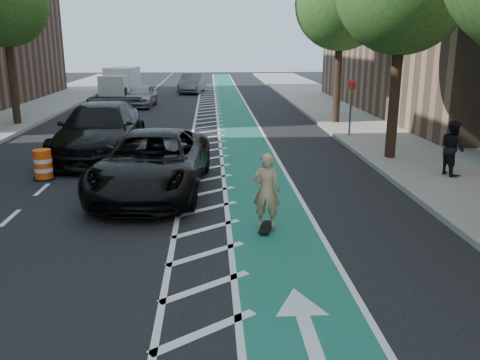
{
  "coord_description": "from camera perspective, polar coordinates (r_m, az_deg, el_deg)",
  "views": [
    {
      "loc": [
        1.63,
        -9.35,
        4.1
      ],
      "look_at": [
        2.26,
        1.53,
        1.1
      ],
      "focal_mm": 38.0,
      "sensor_mm": 36.0,
      "label": 1
    }
  ],
  "objects": [
    {
      "name": "skateboard",
      "position": [
        11.37,
        2.92,
        -5.31
      ],
      "size": [
        0.41,
        0.82,
        0.11
      ],
      "rotation": [
        0.0,
        0.0,
        -0.25
      ],
      "color": "black",
      "rests_on": "ground"
    },
    {
      "name": "car_grey",
      "position": [
        41.95,
        -5.37,
        10.79
      ],
      "size": [
        2.26,
        4.86,
        1.54
      ],
      "primitive_type": "imported",
      "rotation": [
        0.0,
        0.0,
        -0.14
      ],
      "color": "slate",
      "rests_on": "ground"
    },
    {
      "name": "tree_l_d",
      "position": [
        27.14,
        -25.13,
        17.56
      ],
      "size": [
        4.2,
        4.2,
        7.9
      ],
      "color": "#382619",
      "rests_on": "ground"
    },
    {
      "name": "barrel_b",
      "position": [
        24.22,
        -15.84,
        5.97
      ],
      "size": [
        0.58,
        0.58,
        0.8
      ],
      "color": "#FF5E0D",
      "rests_on": "ground"
    },
    {
      "name": "sign_post",
      "position": [
        22.34,
        12.32,
        7.98
      ],
      "size": [
        0.35,
        0.08,
        2.47
      ],
      "color": "#4C4C4C",
      "rests_on": "ground"
    },
    {
      "name": "barrel_c",
      "position": [
        24.66,
        -15.13,
        6.2
      ],
      "size": [
        0.59,
        0.59,
        0.81
      ],
      "color": "#FF590D",
      "rests_on": "ground"
    },
    {
      "name": "bike_lane",
      "position": [
        19.83,
        0.71,
        3.48
      ],
      "size": [
        2.0,
        90.0,
        0.01
      ],
      "primitive_type": "cube",
      "color": "#1C634B",
      "rests_on": "ground"
    },
    {
      "name": "suv_far",
      "position": [
        19.25,
        -15.43,
        5.39
      ],
      "size": [
        2.7,
        6.5,
        1.88
      ],
      "primitive_type": "imported",
      "rotation": [
        0.0,
        0.0,
        -0.01
      ],
      "color": "black",
      "rests_on": "ground"
    },
    {
      "name": "pedestrian",
      "position": [
        16.57,
        22.73,
        3.36
      ],
      "size": [
        0.78,
        0.92,
        1.67
      ],
      "primitive_type": "imported",
      "rotation": [
        0.0,
        0.0,
        1.76
      ],
      "color": "black",
      "rests_on": "sidewalk_right"
    },
    {
      "name": "car_silver",
      "position": [
        33.41,
        -11.05,
        9.29
      ],
      "size": [
        1.89,
        4.23,
        1.41
      ],
      "primitive_type": "imported",
      "rotation": [
        0.0,
        0.0,
        -0.05
      ],
      "color": "gray",
      "rests_on": "ground"
    },
    {
      "name": "suv_near",
      "position": [
        14.32,
        -9.78,
        1.99
      ],
      "size": [
        3.25,
        6.22,
        1.67
      ],
      "primitive_type": "imported",
      "rotation": [
        0.0,
        0.0,
        -0.08
      ],
      "color": "black",
      "rests_on": "ground"
    },
    {
      "name": "buffer_strip",
      "position": [
        19.78,
        -3.64,
        3.42
      ],
      "size": [
        1.4,
        90.0,
        0.01
      ],
      "primitive_type": "cube",
      "color": "silver",
      "rests_on": "ground"
    },
    {
      "name": "skateboarder",
      "position": [
        11.1,
        2.98,
        -1.19
      ],
      "size": [
        0.69,
        0.54,
        1.67
      ],
      "primitive_type": "imported",
      "rotation": [
        0.0,
        0.0,
        2.89
      ],
      "color": "tan",
      "rests_on": "skateboard"
    },
    {
      "name": "tree_r_d",
      "position": [
        26.17,
        11.14,
        18.79
      ],
      "size": [
        4.2,
        4.2,
        7.9
      ],
      "color": "#382619",
      "rests_on": "ground"
    },
    {
      "name": "curb_right",
      "position": [
        20.5,
        12.1,
        3.74
      ],
      "size": [
        0.12,
        90.0,
        0.16
      ],
      "primitive_type": "cube",
      "color": "gray",
      "rests_on": "ground"
    },
    {
      "name": "ground",
      "position": [
        10.34,
        -12.24,
        -8.34
      ],
      "size": [
        120.0,
        120.0,
        0.0
      ],
      "primitive_type": "plane",
      "color": "black",
      "rests_on": "ground"
    },
    {
      "name": "barrel_a",
      "position": [
        16.56,
        -21.23,
        1.54
      ],
      "size": [
        0.67,
        0.67,
        0.92
      ],
      "color": "#FC510D",
      "rests_on": "ground"
    },
    {
      "name": "box_truck",
      "position": [
        42.45,
        -13.29,
        10.71
      ],
      "size": [
        2.65,
        5.0,
        2.0
      ],
      "rotation": [
        0.0,
        0.0,
        -0.12
      ],
      "color": "silver",
      "rests_on": "ground"
    },
    {
      "name": "sidewalk_right",
      "position": [
        21.28,
        18.49,
        3.69
      ],
      "size": [
        5.0,
        90.0,
        0.15
      ],
      "primitive_type": "cube",
      "color": "gray",
      "rests_on": "ground"
    }
  ]
}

